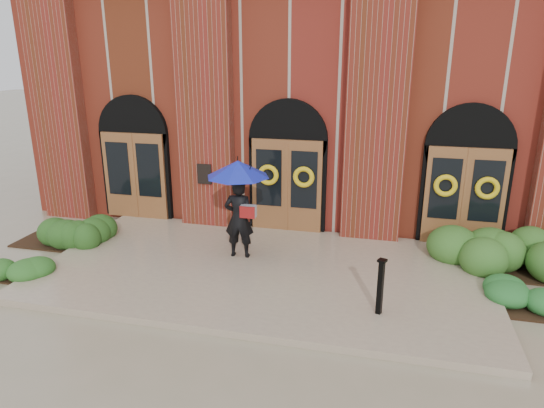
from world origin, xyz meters
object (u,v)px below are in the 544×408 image
(man_with_umbrella, at_px, (239,190))
(hedge_wall_left, at_px, (71,231))
(hedge_wall_right, at_px, (496,250))
(metal_post, at_px, (380,286))

(man_with_umbrella, distance_m, hedge_wall_left, 4.87)
(man_with_umbrella, height_order, hedge_wall_left, man_with_umbrella)
(hedge_wall_left, height_order, hedge_wall_right, hedge_wall_right)
(hedge_wall_left, bearing_deg, man_with_umbrella, -0.49)
(metal_post, xyz_separation_m, hedge_wall_right, (2.57, 3.04, -0.29))
(hedge_wall_right, bearing_deg, man_with_umbrella, -169.43)
(metal_post, bearing_deg, hedge_wall_left, 166.08)
(metal_post, height_order, hedge_wall_right, metal_post)
(metal_post, relative_size, hedge_wall_right, 0.32)
(hedge_wall_left, bearing_deg, hedge_wall_right, 5.74)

